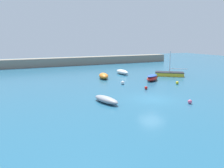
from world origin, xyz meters
The scene contains 11 objects.
ground_plane centered at (0.00, 0.00, -0.10)m, with size 120.00×120.00×0.20m, color #235B7A.
harbor_breakwater centered at (0.00, 33.52, 0.94)m, with size 52.46×3.04×1.88m, color gray.
open_tender_yellow centered at (-0.02, 13.32, 0.44)m, with size 2.18×3.43×0.88m.
rowboat_with_red_cover centered at (5.95, 8.53, 0.45)m, with size 3.22×2.75×0.89m.
rowboat_white_midwater centered at (4.74, 16.11, 0.40)m, with size 1.40×3.58×0.81m.
sailboat_short_mast centered at (11.18, 11.02, 0.37)m, with size 4.93×4.33×4.25m.
rowboat_blue_near centered at (-4.93, 0.71, 0.31)m, with size 1.90×3.57×0.63m.
mooring_buoy_pink centered at (2.34, -2.99, 0.20)m, with size 0.41×0.41×0.41m, color #EA668C.
mooring_buoy_yellow centered at (7.62, 4.92, 0.21)m, with size 0.43×0.43×0.43m, color yellow.
mooring_buoy_white centered at (0.62, 7.90, 0.25)m, with size 0.51×0.51×0.51m, color white.
mooring_buoy_red centered at (1.89, 4.02, 0.20)m, with size 0.40×0.40×0.40m, color red.
Camera 1 is at (-13.01, -18.40, 6.16)m, focal length 35.00 mm.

